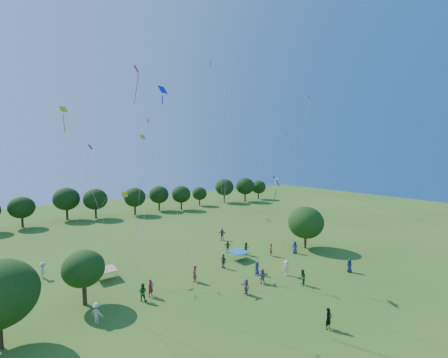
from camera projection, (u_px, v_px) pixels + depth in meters
The scene contains 40 objects.
ground at pixel (343, 353), 20.42m from camera, with size 160.00×160.00×0.00m, color #436B20.
near_tree_north at pixel (84, 269), 26.77m from camera, with size 3.65×3.65×5.00m.
near_tree_east at pixel (306, 222), 42.89m from camera, with size 5.07×5.07×6.04m.
treeline at pixel (105, 198), 63.98m from camera, with size 88.01×8.77×6.77m.
tent_red_stripe at pixel (105, 270), 32.41m from camera, with size 2.20×2.20×1.10m.
tent_blue at pixel (238, 252), 38.33m from camera, with size 2.20×2.20×1.10m.
man_in_black at pixel (329, 319), 23.20m from camera, with size 0.63×0.41×1.69m, color black.
crowd_person_0 at pixel (349, 266), 34.38m from camera, with size 0.76×0.41×1.54m, color #1A214E.
crowd_person_1 at pixel (195, 274), 31.74m from camera, with size 0.66×0.43×1.78m, color maroon.
crowd_person_2 at pixel (143, 292), 27.67m from camera, with size 0.82×0.45×1.67m, color #285C27.
crowd_person_3 at pixel (286, 268), 33.45m from camera, with size 1.12×0.50×1.72m, color beige.
crowd_person_4 at pixel (228, 247), 41.28m from camera, with size 0.95×0.43×1.62m, color #453F37.
crowd_person_5 at pixel (262, 276), 31.45m from camera, with size 1.47×0.52×1.57m, color #915593.
crowd_person_6 at pixel (295, 247), 40.85m from camera, with size 0.82×0.44×1.67m, color navy.
crowd_person_7 at pixel (271, 250), 39.82m from camera, with size 0.64×0.41×1.70m, color maroon.
crowd_person_8 at pixel (302, 277), 30.91m from camera, with size 0.83×0.45×1.68m, color #245527.
crowd_person_9 at pixel (97, 313), 23.99m from camera, with size 1.12×0.50×1.71m, color #C3B09C.
crowd_person_10 at pixel (224, 261), 35.57m from camera, with size 1.01×0.46×1.71m, color #3F3432.
crowd_person_11 at pixel (246, 287), 28.86m from camera, with size 1.45×0.52×1.55m, color #8E5371.
crowd_person_12 at pixel (257, 268), 33.74m from camera, with size 0.74×0.40×1.50m, color navy.
crowd_person_13 at pixel (151, 288), 28.47m from camera, with size 0.63×0.41×1.70m, color maroon.
crowd_person_14 at pixel (246, 249), 40.13m from camera, with size 0.87×0.47×1.76m, color #235022.
crowd_person_15 at pixel (43, 270), 32.71m from camera, with size 1.15×0.52×1.76m, color #BAB094.
crowd_person_16 at pixel (222, 234), 46.97m from camera, with size 1.13×0.51×1.92m, color #3C3430.
pirate_kite at pixel (276, 182), 32.25m from camera, with size 1.92×2.23×9.93m.
red_high_kite at pixel (146, 105), 30.42m from camera, with size 3.67×6.41×21.29m.
small_kite_0 at pixel (131, 153), 37.79m from camera, with size 9.96×0.96×16.82m.
small_kite_1 at pixel (140, 174), 27.60m from camera, with size 1.31×0.63×14.02m.
small_kite_2 at pixel (82, 163), 21.07m from camera, with size 4.77×0.47×15.49m.
small_kite_3 at pixel (227, 137), 34.05m from camera, with size 1.63×0.59×19.98m.
small_kite_4 at pixel (156, 138), 21.43m from camera, with size 1.89×3.78×17.02m.
small_kite_5 at pixel (87, 164), 35.06m from camera, with size 3.26×1.81×13.40m.
small_kite_6 at pixel (226, 190), 49.45m from camera, with size 4.27×4.05×8.40m.
small_kite_7 at pixel (286, 163), 43.27m from camera, with size 2.65×2.63×15.20m.
small_kite_8 at pixel (214, 101), 29.76m from camera, with size 2.04×1.02×22.37m.
small_kite_9 at pixel (125, 205), 33.68m from camera, with size 1.66×5.79×7.92m.
small_kite_10 at pixel (268, 224), 31.51m from camera, with size 0.60×1.11×5.61m.
small_kite_11 at pixel (280, 153), 35.30m from camera, with size 2.80×1.26×17.65m.
small_kite_12 at pixel (146, 207), 32.89m from camera, with size 3.40×3.78×7.82m.
small_kite_13 at pixel (300, 152), 36.43m from camera, with size 1.54×2.54×19.11m.
Camera 1 is at (-17.88, -10.99, 13.61)m, focal length 24.00 mm.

